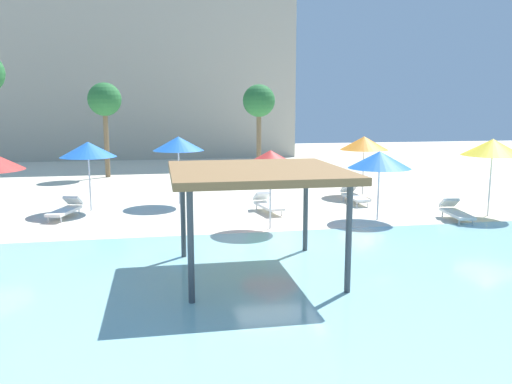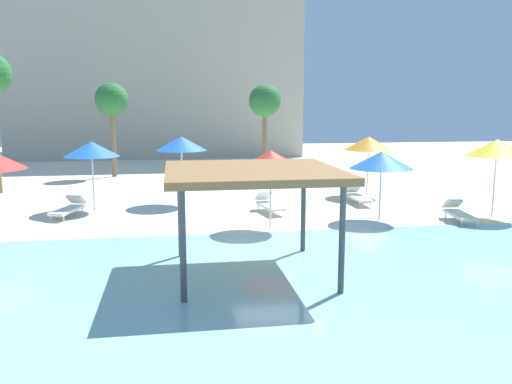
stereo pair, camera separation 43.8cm
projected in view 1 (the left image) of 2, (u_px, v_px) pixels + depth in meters
The scene contains 16 objects.
ground_plane at pixel (279, 245), 15.84m from camera, with size 80.00×80.00×0.00m, color beige.
lagoon_water at pixel (337, 310), 10.74m from camera, with size 44.00×13.50×0.04m, color #8CC6CC.
shade_pavilion at pixel (257, 175), 12.71m from camera, with size 4.16×4.16×2.66m.
beach_umbrella_red_1 at pixel (270, 159), 17.48m from camera, with size 2.02×2.02×2.69m.
beach_umbrella_yellow_2 at pixel (493, 147), 19.59m from camera, with size 2.26×2.26×2.92m.
beach_umbrella_blue_3 at pixel (380, 160), 18.93m from camera, with size 2.27×2.27×2.53m.
beach_umbrella_blue_4 at pixel (178, 144), 21.86m from camera, with size 2.14×2.14×2.87m.
beach_umbrella_orange_5 at pixel (364, 143), 24.20m from camera, with size 2.25×2.25×2.73m.
beach_umbrella_blue_7 at pixel (88, 149), 20.51m from camera, with size 2.17×2.17×2.75m.
lounge_chair_2 at pixel (455, 211), 19.15m from camera, with size 0.83×1.96×0.74m.
lounge_chair_4 at pixel (267, 204), 20.61m from camera, with size 0.93×1.97×0.74m.
lounge_chair_5 at pixel (354, 195), 22.50m from camera, with size 0.68×1.92×0.74m.
lounge_chair_6 at pixel (66, 209), 19.63m from camera, with size 1.14×1.99×0.74m.
palm_tree_0 at pixel (105, 101), 29.87m from camera, with size 1.90×1.90×5.42m.
palm_tree_1 at pixel (259, 102), 30.72m from camera, with size 1.90×1.90×5.35m.
hotel_block_0 at pixel (148, 40), 44.04m from camera, with size 22.71×11.26×19.01m, color #B2A893.
Camera 1 is at (-3.50, -14.97, 4.20)m, focal length 36.78 mm.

